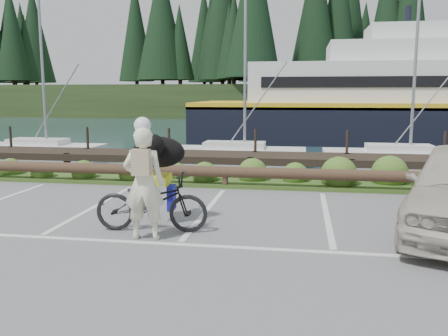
# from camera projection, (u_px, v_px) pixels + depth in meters

# --- Properties ---
(ground) EXTENTS (72.00, 72.00, 0.00)m
(ground) POSITION_uv_depth(u_px,v_px,m) (185.00, 238.00, 8.51)
(ground) COLOR slate
(harbor_backdrop) EXTENTS (170.00, 160.00, 30.00)m
(harbor_backdrop) POSITION_uv_depth(u_px,v_px,m) (293.00, 108.00, 84.90)
(harbor_backdrop) COLOR #19343D
(harbor_backdrop) RESTS_ON ground
(vegetation_strip) EXTENTS (34.00, 1.60, 0.10)m
(vegetation_strip) POSITION_uv_depth(u_px,v_px,m) (229.00, 182.00, 13.67)
(vegetation_strip) COLOR #3D5B21
(vegetation_strip) RESTS_ON ground
(log_rail) EXTENTS (32.00, 0.30, 0.60)m
(log_rail) POSITION_uv_depth(u_px,v_px,m) (225.00, 188.00, 13.00)
(log_rail) COLOR #443021
(log_rail) RESTS_ON ground
(bicycle) EXTENTS (2.16, 0.89, 1.11)m
(bicycle) POSITION_uv_depth(u_px,v_px,m) (151.00, 202.00, 8.84)
(bicycle) COLOR black
(bicycle) RESTS_ON ground
(cyclist) EXTENTS (0.76, 0.53, 2.00)m
(cyclist) POSITION_uv_depth(u_px,v_px,m) (144.00, 184.00, 8.29)
(cyclist) COLOR #F0EECC
(cyclist) RESTS_ON ground
(dog) EXTENTS (0.60, 1.10, 0.62)m
(dog) POSITION_uv_depth(u_px,v_px,m) (159.00, 152.00, 9.38)
(dog) COLOR black
(dog) RESTS_ON bicycle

